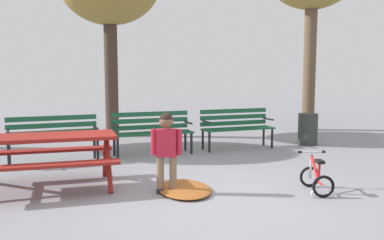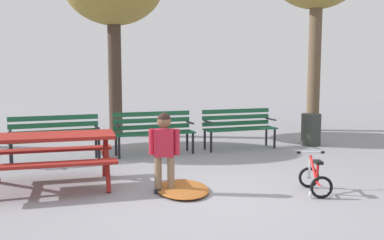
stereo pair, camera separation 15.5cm
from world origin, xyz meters
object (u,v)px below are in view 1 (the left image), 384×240
park_bench_left (152,129)px  trash_bin (308,129)px  picnic_table (50,147)px  park_bench_right (236,125)px  kids_bicycle (317,178)px  child_standing (166,146)px  park_bench_far_left (53,135)px

park_bench_left → trash_bin: (3.62, -0.29, -0.15)m
park_bench_left → picnic_table: bearing=-137.8°
trash_bin → park_bench_right: bearing=171.8°
kids_bicycle → trash_bin: bearing=53.6°
park_bench_left → child_standing: child_standing is taller
kids_bicycle → trash_bin: trash_bin is taller
park_bench_right → trash_bin: size_ratio=2.24×
picnic_table → park_bench_left: size_ratio=1.19×
kids_bicycle → park_bench_left: bearing=110.2°
picnic_table → child_standing: child_standing is taller
picnic_table → park_bench_left: park_bench_left is taller
kids_bicycle → child_standing: bearing=158.2°
child_standing → kids_bicycle: bearing=-21.8°
park_bench_far_left → child_standing: (1.27, -2.61, 0.14)m
park_bench_left → trash_bin: 3.63m
park_bench_right → kids_bicycle: bearing=-100.3°
picnic_table → kids_bicycle: (3.35, -1.60, -0.39)m
kids_bicycle → trash_bin: 3.95m
picnic_table → kids_bicycle: size_ratio=3.07×
kids_bicycle → trash_bin: size_ratio=0.87×
picnic_table → park_bench_right: bearing=24.7°
park_bench_far_left → trash_bin: (5.52, -0.20, -0.15)m
park_bench_far_left → kids_bicycle: 4.65m
park_bench_right → picnic_table: bearing=-155.3°
picnic_table → park_bench_far_left: bearing=84.7°
picnic_table → park_bench_right: 4.37m
trash_bin → child_standing: bearing=-150.4°
park_bench_left → child_standing: (-0.63, -2.71, 0.14)m
park_bench_left → park_bench_right: 1.90m
park_bench_right → child_standing: (-2.53, -2.66, 0.14)m
child_standing → kids_bicycle: child_standing is taller
park_bench_right → kids_bicycle: (-0.62, -3.42, -0.31)m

